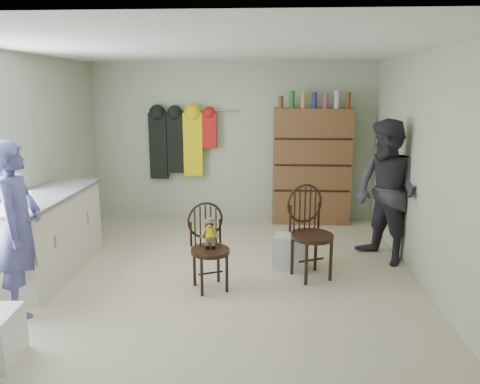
# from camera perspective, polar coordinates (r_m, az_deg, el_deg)

# --- Properties ---
(ground_plane) EXTENTS (5.00, 5.00, 0.00)m
(ground_plane) POSITION_cam_1_polar(r_m,az_deg,el_deg) (5.43, -2.80, -10.27)
(ground_plane) COLOR beige
(ground_plane) RESTS_ON ground
(room_walls) EXTENTS (5.00, 5.00, 5.00)m
(room_walls) POSITION_cam_1_polar(r_m,az_deg,el_deg) (5.55, -2.40, 7.13)
(room_walls) COLOR #B2BE9F
(room_walls) RESTS_ON ground
(counter) EXTENTS (0.64, 1.86, 0.94)m
(counter) POSITION_cam_1_polar(r_m,az_deg,el_deg) (5.80, -22.46, -4.77)
(counter) COLOR silver
(counter) RESTS_ON ground
(chair_front) EXTENTS (0.54, 0.54, 0.92)m
(chair_front) POSITION_cam_1_polar(r_m,az_deg,el_deg) (4.98, -3.82, -6.02)
(chair_front) COLOR black
(chair_front) RESTS_ON ground
(chair_far) EXTENTS (0.62, 0.62, 1.05)m
(chair_far) POSITION_cam_1_polar(r_m,az_deg,el_deg) (5.32, 8.46, -4.40)
(chair_far) COLOR black
(chair_far) RESTS_ON ground
(striped_bag) EXTENTS (0.42, 0.35, 0.40)m
(striped_bag) POSITION_cam_1_polar(r_m,az_deg,el_deg) (5.64, 6.09, -7.25)
(striped_bag) COLOR #E58072
(striped_bag) RESTS_ON ground
(person_left) EXTENTS (0.48, 0.66, 1.66)m
(person_left) POSITION_cam_1_polar(r_m,az_deg,el_deg) (4.84, -25.34, -4.01)
(person_left) COLOR #4E4F90
(person_left) RESTS_ON ground
(person_right) EXTENTS (1.01, 1.07, 1.75)m
(person_right) POSITION_cam_1_polar(r_m,az_deg,el_deg) (5.92, 17.43, -0.01)
(person_right) COLOR #2D2B33
(person_right) RESTS_ON ground
(dresser) EXTENTS (1.20, 0.39, 2.07)m
(dresser) POSITION_cam_1_polar(r_m,az_deg,el_deg) (7.40, 8.71, 3.20)
(dresser) COLOR brown
(dresser) RESTS_ON ground
(coat_rack) EXTENTS (1.42, 0.12, 1.09)m
(coat_rack) POSITION_cam_1_polar(r_m,az_deg,el_deg) (7.53, -7.30, 5.99)
(coat_rack) COLOR #99999E
(coat_rack) RESTS_ON ground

